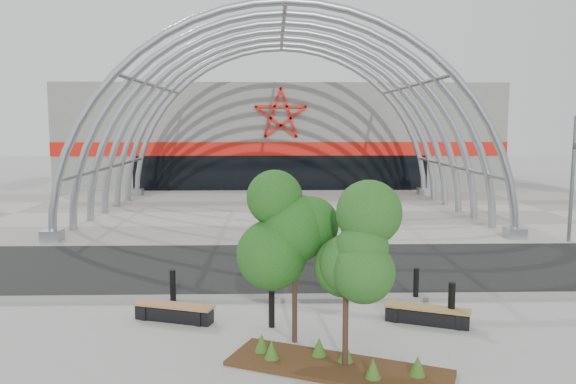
{
  "coord_description": "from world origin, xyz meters",
  "views": [
    {
      "loc": [
        -0.49,
        -15.78,
        5.06
      ],
      "look_at": [
        0.0,
        4.0,
        2.6
      ],
      "focal_mm": 35.0,
      "sensor_mm": 36.0,
      "label": 1
    }
  ],
  "objects_px": {
    "street_tree_1": "(346,249)",
    "bench_0": "(174,313)",
    "street_tree_0": "(295,227)",
    "signal_pole": "(573,177)",
    "bollard_2": "(331,274)",
    "bench_1": "(427,315)"
  },
  "relations": [
    {
      "from": "street_tree_0",
      "to": "bench_1",
      "type": "bearing_deg",
      "value": 17.81
    },
    {
      "from": "street_tree_0",
      "to": "bench_0",
      "type": "xyz_separation_m",
      "value": [
        -3.04,
        1.46,
        -2.5
      ]
    },
    {
      "from": "street_tree_0",
      "to": "bench_1",
      "type": "height_order",
      "value": "street_tree_0"
    },
    {
      "from": "bench_1",
      "to": "bollard_2",
      "type": "bearing_deg",
      "value": 127.75
    },
    {
      "from": "signal_pole",
      "to": "bollard_2",
      "type": "distance_m",
      "value": 12.88
    },
    {
      "from": "street_tree_0",
      "to": "street_tree_1",
      "type": "relative_size",
      "value": 1.07
    },
    {
      "from": "street_tree_1",
      "to": "bench_1",
      "type": "bearing_deg",
      "value": 46.63
    },
    {
      "from": "signal_pole",
      "to": "bollard_2",
      "type": "bearing_deg",
      "value": -148.23
    },
    {
      "from": "street_tree_1",
      "to": "bench_1",
      "type": "relative_size",
      "value": 1.65
    },
    {
      "from": "signal_pole",
      "to": "bollard_2",
      "type": "height_order",
      "value": "signal_pole"
    },
    {
      "from": "signal_pole",
      "to": "bench_1",
      "type": "relative_size",
      "value": 2.5
    },
    {
      "from": "street_tree_1",
      "to": "bench_0",
      "type": "xyz_separation_m",
      "value": [
        -4.03,
        2.91,
        -2.32
      ]
    },
    {
      "from": "signal_pole",
      "to": "street_tree_0",
      "type": "distance_m",
      "value": 15.99
    },
    {
      "from": "signal_pole",
      "to": "street_tree_0",
      "type": "height_order",
      "value": "signal_pole"
    },
    {
      "from": "bench_0",
      "to": "signal_pole",
      "type": "bearing_deg",
      "value": 31.11
    },
    {
      "from": "street_tree_0",
      "to": "bench_0",
      "type": "relative_size",
      "value": 1.77
    },
    {
      "from": "bollard_2",
      "to": "bench_1",
      "type": "bearing_deg",
      "value": -52.25
    },
    {
      "from": "bench_1",
      "to": "signal_pole",
      "type": "bearing_deg",
      "value": 47.63
    },
    {
      "from": "bench_0",
      "to": "bench_1",
      "type": "distance_m",
      "value": 6.44
    },
    {
      "from": "street_tree_1",
      "to": "bollard_2",
      "type": "xyz_separation_m",
      "value": [
        0.25,
        5.32,
        -1.98
      ]
    },
    {
      "from": "bollard_2",
      "to": "signal_pole",
      "type": "bearing_deg",
      "value": 31.77
    },
    {
      "from": "street_tree_0",
      "to": "bench_1",
      "type": "relative_size",
      "value": 1.77
    }
  ]
}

